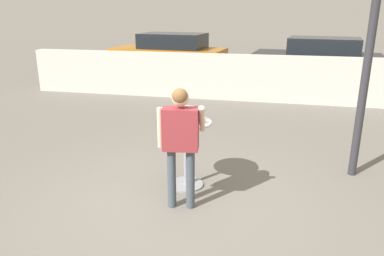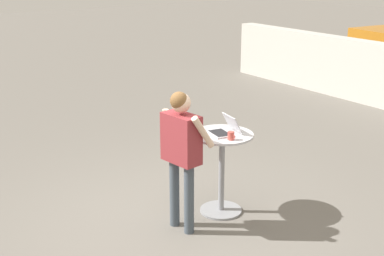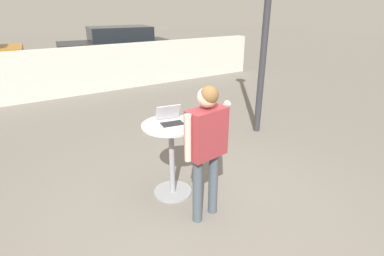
{
  "view_description": "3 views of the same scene",
  "coord_description": "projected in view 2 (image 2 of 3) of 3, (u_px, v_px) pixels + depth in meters",
  "views": [
    {
      "loc": [
        1.18,
        -4.23,
        2.5
      ],
      "look_at": [
        0.12,
        0.45,
        0.95
      ],
      "focal_mm": 35.0,
      "sensor_mm": 36.0,
      "label": 1
    },
    {
      "loc": [
        4.54,
        -3.0,
        2.93
      ],
      "look_at": [
        0.02,
        0.18,
        1.14
      ],
      "focal_mm": 50.0,
      "sensor_mm": 36.0,
      "label": 2
    },
    {
      "loc": [
        -1.63,
        -2.35,
        2.33
      ],
      "look_at": [
        0.03,
        0.22,
        1.06
      ],
      "focal_mm": 28.0,
      "sensor_mm": 36.0,
      "label": 3
    }
  ],
  "objects": [
    {
      "name": "cafe_table",
      "position": [
        222.0,
        163.0,
        6.24
      ],
      "size": [
        0.72,
        0.72,
        0.98
      ],
      "color": "gray",
      "rests_on": "ground_plane"
    },
    {
      "name": "coffee_mug",
      "position": [
        231.0,
        136.0,
        5.91
      ],
      "size": [
        0.11,
        0.08,
        0.1
      ],
      "color": "#C14C42",
      "rests_on": "cafe_table"
    },
    {
      "name": "ground_plane",
      "position": [
        178.0,
        226.0,
        6.08
      ],
      "size": [
        50.0,
        50.0,
        0.0
      ],
      "primitive_type": "plane",
      "color": "slate"
    },
    {
      "name": "laptop",
      "position": [
        224.0,
        130.0,
        6.12
      ],
      "size": [
        0.36,
        0.37,
        0.21
      ],
      "color": "#B7BABF",
      "rests_on": "cafe_table"
    },
    {
      "name": "standing_person",
      "position": [
        181.0,
        144.0,
        5.71
      ],
      "size": [
        0.59,
        0.4,
        1.59
      ],
      "color": "#424C56",
      "rests_on": "ground_plane"
    }
  ]
}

